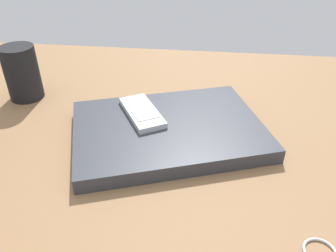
{
  "coord_description": "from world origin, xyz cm",
  "views": [
    {
      "loc": [
        -13.54,
        48.65,
        36.13
      ],
      "look_at": [
        -7.75,
        1.33,
        5.0
      ],
      "focal_mm": 36.06,
      "sensor_mm": 36.0,
      "label": 1
    }
  ],
  "objects_px": {
    "laptop_closed": "(168,130)",
    "cell_phone_on_laptop": "(142,112)",
    "pen_cup": "(22,73)",
    "key_ring": "(320,252)"
  },
  "relations": [
    {
      "from": "pen_cup",
      "to": "key_ring",
      "type": "xyz_separation_m",
      "value": [
        -0.51,
        0.32,
        -0.05
      ]
    },
    {
      "from": "laptop_closed",
      "to": "cell_phone_on_laptop",
      "type": "height_order",
      "value": "cell_phone_on_laptop"
    },
    {
      "from": "cell_phone_on_laptop",
      "to": "laptop_closed",
      "type": "bearing_deg",
      "value": 154.19
    },
    {
      "from": "cell_phone_on_laptop",
      "to": "pen_cup",
      "type": "bearing_deg",
      "value": -17.58
    },
    {
      "from": "laptop_closed",
      "to": "pen_cup",
      "type": "distance_m",
      "value": 0.33
    },
    {
      "from": "laptop_closed",
      "to": "cell_phone_on_laptop",
      "type": "relative_size",
      "value": 2.52
    },
    {
      "from": "pen_cup",
      "to": "key_ring",
      "type": "distance_m",
      "value": 0.6
    },
    {
      "from": "pen_cup",
      "to": "key_ring",
      "type": "bearing_deg",
      "value": 147.97
    },
    {
      "from": "cell_phone_on_laptop",
      "to": "pen_cup",
      "type": "height_order",
      "value": "pen_cup"
    },
    {
      "from": "cell_phone_on_laptop",
      "to": "key_ring",
      "type": "xyz_separation_m",
      "value": [
        -0.25,
        0.23,
        -0.03
      ]
    }
  ]
}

